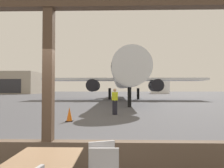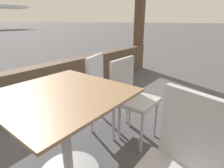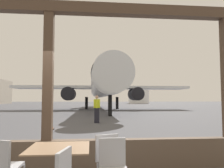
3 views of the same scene
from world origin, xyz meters
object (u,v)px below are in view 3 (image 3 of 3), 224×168
at_px(dining_table, 59,167).
at_px(cafe_chair_aisle_right, 109,158).
at_px(traffic_cone, 50,122).
at_px(fuel_storage_tank, 139,96).
at_px(cafe_chair_window_right, 113,164).
at_px(cafe_chair_window_left, 3,163).
at_px(ground_crew_worker, 97,109).
at_px(airplane, 102,86).

distance_m(dining_table, cafe_chair_aisle_right, 0.81).
xyz_separation_m(traffic_cone, fuel_storage_tank, (19.87, 70.45, 2.34)).
bearing_deg(cafe_chair_window_right, cafe_chair_aisle_right, 94.10).
height_order(traffic_cone, fuel_storage_tank, fuel_storage_tank).
distance_m(cafe_chair_window_right, fuel_storage_tank, 80.33).
relative_size(cafe_chair_window_left, fuel_storage_tank, 0.12).
xyz_separation_m(cafe_chair_window_left, traffic_cone, (-0.70, 7.71, -0.19)).
xyz_separation_m(dining_table, fuel_storage_tank, (18.35, 78.26, 2.20)).
distance_m(cafe_chair_window_left, ground_crew_worker, 10.76).
height_order(cafe_chair_aisle_right, ground_crew_worker, ground_crew_worker).
bearing_deg(fuel_storage_tank, cafe_chair_window_left, -103.78).
bearing_deg(cafe_chair_window_right, dining_table, 173.07).
height_order(airplane, fuel_storage_tank, airplane).
distance_m(cafe_chair_window_left, cafe_chair_aisle_right, 1.59).
height_order(cafe_chair_window_right, ground_crew_worker, ground_crew_worker).
height_order(airplane, ground_crew_worker, airplane).
height_order(cafe_chair_aisle_right, fuel_storage_tank, fuel_storage_tank).
relative_size(dining_table, ground_crew_worker, 0.51).
relative_size(cafe_chair_window_left, cafe_chair_aisle_right, 1.00).
height_order(dining_table, cafe_chair_aisle_right, cafe_chair_aisle_right).
bearing_deg(fuel_storage_tank, airplane, -108.43).
relative_size(dining_table, cafe_chair_aisle_right, 0.98).
distance_m(ground_crew_worker, fuel_storage_tank, 69.79).
distance_m(cafe_chair_aisle_right, airplane, 29.64).
xyz_separation_m(airplane, ground_crew_worker, (-1.34, -18.97, -2.67)).
height_order(cafe_chair_window_right, airplane, airplane).
height_order(airplane, traffic_cone, airplane).
relative_size(dining_table, traffic_cone, 1.19).
xyz_separation_m(dining_table, cafe_chair_window_left, (-0.82, 0.10, 0.05)).
distance_m(dining_table, airplane, 29.94).
bearing_deg(cafe_chair_window_left, cafe_chair_window_right, -7.02).
xyz_separation_m(cafe_chair_window_right, airplane, (1.38, 29.80, 3.03)).
distance_m(dining_table, ground_crew_worker, 10.77).
relative_size(cafe_chair_window_right, airplane, 0.03).
relative_size(cafe_chair_window_right, traffic_cone, 1.21).
bearing_deg(cafe_chair_aisle_right, traffic_cone, 106.85).
bearing_deg(airplane, ground_crew_worker, -94.03).
xyz_separation_m(cafe_chair_window_left, fuel_storage_tank, (19.17, 78.16, 2.15)).
relative_size(cafe_chair_window_left, ground_crew_worker, 0.51).
bearing_deg(dining_table, cafe_chair_window_right, -6.93).
bearing_deg(dining_table, cafe_chair_window_left, 172.89).
distance_m(cafe_chair_window_right, traffic_cone, 8.25).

